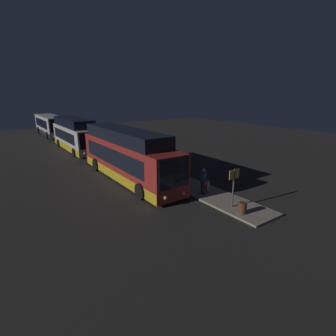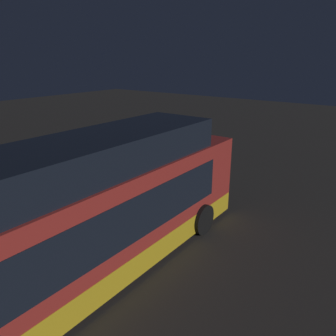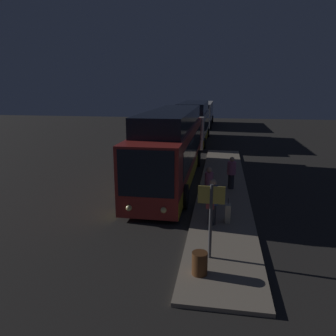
{
  "view_description": "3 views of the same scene",
  "coord_description": "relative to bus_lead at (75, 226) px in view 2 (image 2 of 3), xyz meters",
  "views": [
    {
      "loc": [
        17.22,
        -8.95,
        6.62
      ],
      "look_at": [
        3.74,
        0.5,
        1.91
      ],
      "focal_mm": 28.0,
      "sensor_mm": 36.0,
      "label": 1
    },
    {
      "loc": [
        -5.59,
        -6.47,
        5.89
      ],
      "look_at": [
        3.74,
        0.5,
        1.91
      ],
      "focal_mm": 35.0,
      "sensor_mm": 36.0,
      "label": 2
    },
    {
      "loc": [
        16.8,
        2.66,
        5.2
      ],
      "look_at": [
        3.74,
        0.5,
        1.91
      ],
      "focal_mm": 35.0,
      "sensor_mm": 36.0,
      "label": 3
    }
  ],
  "objects": [
    {
      "name": "ground",
      "position": [
        1.04,
        0.1,
        -1.78
      ],
      "size": [
        80.0,
        80.0,
        0.0
      ],
      "primitive_type": "plane",
      "color": "#2B2826"
    },
    {
      "name": "platform",
      "position": [
        1.04,
        2.93,
        -1.72
      ],
      "size": [
        20.0,
        2.45,
        0.12
      ],
      "color": "gray",
      "rests_on": "ground"
    },
    {
      "name": "bus_lead",
      "position": [
        0.0,
        0.0,
        0.0
      ],
      "size": [
        12.49,
        2.78,
        3.96
      ],
      "color": "maroon",
      "rests_on": "ground"
    },
    {
      "name": "passenger_boarding",
      "position": [
        6.15,
        2.51,
        -0.72
      ],
      "size": [
        0.67,
        0.52,
        1.77
      ],
      "rotation": [
        0.0,
        0.0,
        -1.8
      ],
      "color": "#2D2D33",
      "rests_on": "platform"
    },
    {
      "name": "passenger_waiting",
      "position": [
        1.43,
        3.32,
        -0.78
      ],
      "size": [
        0.62,
        0.62,
        1.66
      ],
      "rotation": [
        0.0,
        0.0,
        2.41
      ],
      "color": "#2D2D33",
      "rests_on": "platform"
    },
    {
      "name": "passenger_with_bags",
      "position": [
        3.75,
        2.29,
        -0.78
      ],
      "size": [
        0.37,
        0.54,
        1.65
      ],
      "rotation": [
        0.0,
        0.0,
        -0.0
      ],
      "color": "#6B604C",
      "rests_on": "platform"
    },
    {
      "name": "suitcase",
      "position": [
        5.84,
        3.1,
        -1.3
      ],
      "size": [
        0.35,
        0.21,
        0.96
      ],
      "color": "beige",
      "rests_on": "platform"
    },
    {
      "name": "sign_post",
      "position": [
        8.68,
        2.53,
        -0.14
      ],
      "size": [
        0.1,
        0.79,
        2.33
      ],
      "color": "#4C4C51",
      "rests_on": "platform"
    },
    {
      "name": "trash_bin",
      "position": [
        9.64,
        2.29,
        -1.34
      ],
      "size": [
        0.44,
        0.44,
        0.65
      ],
      "color": "#593319",
      "rests_on": "platform"
    }
  ]
}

